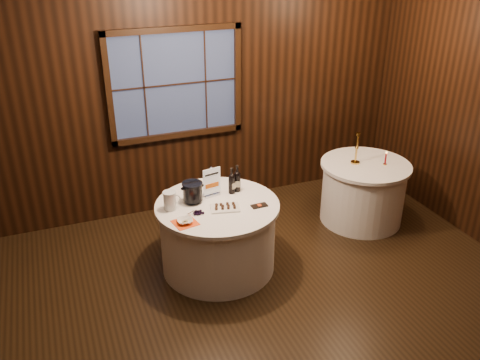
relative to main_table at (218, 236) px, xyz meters
name	(u,v)px	position (x,y,z in m)	size (l,w,h in m)	color
ground	(254,325)	(0.00, -1.00, -0.39)	(6.00, 6.00, 0.00)	black
back_wall	(175,92)	(0.00, 1.48, 1.16)	(6.00, 0.10, 3.00)	black
main_table	(218,236)	(0.00, 0.00, 0.00)	(1.28, 1.28, 0.77)	white
side_table	(363,192)	(2.00, 0.30, 0.00)	(1.08, 1.08, 0.77)	white
sign_stand	(212,186)	(0.01, 0.20, 0.49)	(0.20, 0.13, 0.33)	silver
port_bottle_left	(232,182)	(0.22, 0.17, 0.51)	(0.07, 0.08, 0.29)	black
port_bottle_right	(237,180)	(0.30, 0.20, 0.51)	(0.07, 0.08, 0.30)	black
ice_bucket	(193,192)	(-0.22, 0.13, 0.50)	(0.21, 0.21, 0.22)	black
chocolate_plate	(225,207)	(0.04, -0.13, 0.40)	(0.33, 0.25, 0.04)	white
chocolate_box	(259,206)	(0.38, -0.20, 0.39)	(0.16, 0.08, 0.01)	black
grape_bunch	(198,212)	(-0.24, -0.12, 0.40)	(0.18, 0.10, 0.04)	black
glass_pitcher	(170,200)	(-0.47, 0.07, 0.48)	(0.18, 0.14, 0.19)	silver
orange_napkin	(185,223)	(-0.41, -0.25, 0.38)	(0.22, 0.22, 0.00)	#EB4813
cracker_bowl	(185,221)	(-0.41, -0.25, 0.40)	(0.15, 0.15, 0.04)	white
brass_candlestick	(356,152)	(1.89, 0.36, 0.52)	(0.11, 0.11, 0.39)	gold
red_candle	(386,160)	(2.19, 0.19, 0.45)	(0.05, 0.05, 0.17)	gold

